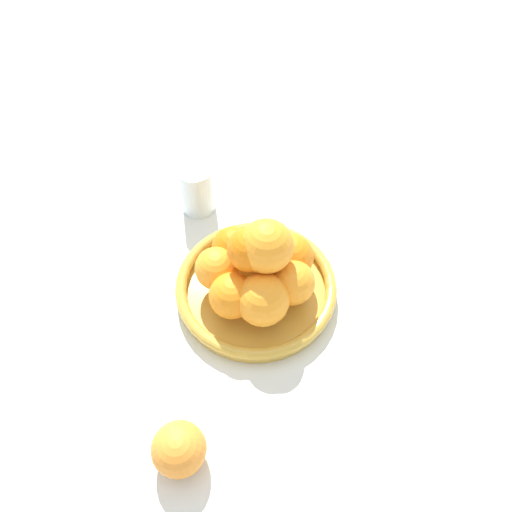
{
  "coord_description": "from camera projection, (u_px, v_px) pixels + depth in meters",
  "views": [
    {
      "loc": [
        -0.37,
        0.21,
        0.68
      ],
      "look_at": [
        0.0,
        0.0,
        0.1
      ],
      "focal_mm": 35.0,
      "sensor_mm": 36.0,
      "label": 1
    }
  ],
  "objects": [
    {
      "name": "ground_plane",
      "position": [
        256.0,
        293.0,
        0.8
      ],
      "size": [
        4.0,
        4.0,
        0.0
      ],
      "primitive_type": "plane",
      "color": "silver"
    },
    {
      "name": "fruit_bowl",
      "position": [
        256.0,
        287.0,
        0.79
      ],
      "size": [
        0.25,
        0.25,
        0.03
      ],
      "color": "gold",
      "rests_on": "ground_plane"
    },
    {
      "name": "orange_pile",
      "position": [
        259.0,
        265.0,
        0.74
      ],
      "size": [
        0.18,
        0.18,
        0.14
      ],
      "color": "orange",
      "rests_on": "fruit_bowl"
    },
    {
      "name": "stray_orange",
      "position": [
        179.0,
        449.0,
        0.62
      ],
      "size": [
        0.07,
        0.07,
        0.07
      ],
      "primitive_type": "sphere",
      "color": "orange",
      "rests_on": "ground_plane"
    },
    {
      "name": "drinking_glass",
      "position": [
        199.0,
        188.0,
        0.88
      ],
      "size": [
        0.06,
        0.06,
        0.09
      ],
      "primitive_type": "cylinder",
      "color": "silver",
      "rests_on": "ground_plane"
    }
  ]
}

